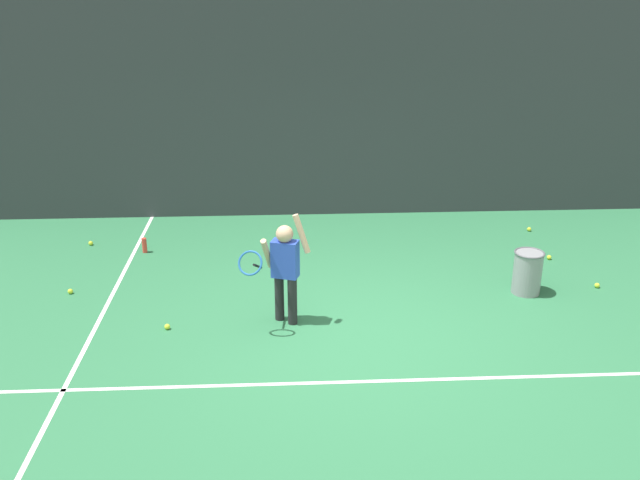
# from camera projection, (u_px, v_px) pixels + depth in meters

# --- Properties ---
(ground_plane) EXTENTS (20.00, 20.00, 0.00)m
(ground_plane) POSITION_uv_depth(u_px,v_px,m) (360.00, 332.00, 8.04)
(ground_plane) COLOR #2D7247
(court_line_baseline) EXTENTS (9.00, 0.05, 0.00)m
(court_line_baseline) POSITION_uv_depth(u_px,v_px,m) (371.00, 381.00, 7.08)
(court_line_baseline) COLOR white
(court_line_baseline) RESTS_ON ground
(court_line_sideline) EXTENTS (0.05, 9.00, 0.00)m
(court_line_sideline) POSITION_uv_depth(u_px,v_px,m) (110.00, 300.00, 8.82)
(court_line_sideline) COLOR white
(court_line_sideline) RESTS_ON ground
(back_fence_windscreen) EXTENTS (13.36, 0.08, 3.73)m
(back_fence_windscreen) POSITION_uv_depth(u_px,v_px,m) (335.00, 103.00, 11.22)
(back_fence_windscreen) COLOR #383D42
(back_fence_windscreen) RESTS_ON ground
(fence_post_1) EXTENTS (0.09, 0.09, 3.88)m
(fence_post_1) POSITION_uv_depth(u_px,v_px,m) (199.00, 99.00, 11.14)
(fence_post_1) COLOR slate
(fence_post_1) RESTS_ON ground
(fence_post_2) EXTENTS (0.09, 0.09, 3.88)m
(fence_post_2) POSITION_uv_depth(u_px,v_px,m) (469.00, 97.00, 11.36)
(fence_post_2) COLOR slate
(fence_post_2) RESTS_ON ground
(tennis_player) EXTENTS (0.84, 0.57, 1.35)m
(tennis_player) POSITION_uv_depth(u_px,v_px,m) (284.00, 265.00, 8.01)
(tennis_player) COLOR #232326
(tennis_player) RESTS_ON ground
(ball_hopper) EXTENTS (0.38, 0.38, 0.56)m
(ball_hopper) POSITION_uv_depth(u_px,v_px,m) (527.00, 272.00, 8.91)
(ball_hopper) COLOR gray
(ball_hopper) RESTS_ON ground
(water_bottle) EXTENTS (0.07, 0.07, 0.22)m
(water_bottle) POSITION_uv_depth(u_px,v_px,m) (144.00, 245.00, 10.24)
(water_bottle) COLOR #D83F33
(water_bottle) RESTS_ON ground
(tennis_ball_1) EXTENTS (0.07, 0.07, 0.07)m
(tennis_ball_1) POSITION_uv_depth(u_px,v_px,m) (167.00, 327.00, 8.09)
(tennis_ball_1) COLOR #CCE033
(tennis_ball_1) RESTS_ON ground
(tennis_ball_2) EXTENTS (0.07, 0.07, 0.07)m
(tennis_ball_2) POSITION_uv_depth(u_px,v_px,m) (91.00, 243.00, 10.52)
(tennis_ball_2) COLOR #CCE033
(tennis_ball_2) RESTS_ON ground
(tennis_ball_3) EXTENTS (0.07, 0.07, 0.07)m
(tennis_ball_3) POSITION_uv_depth(u_px,v_px,m) (70.00, 291.00, 8.97)
(tennis_ball_3) COLOR #CCE033
(tennis_ball_3) RESTS_ON ground
(tennis_ball_4) EXTENTS (0.07, 0.07, 0.07)m
(tennis_ball_4) POSITION_uv_depth(u_px,v_px,m) (529.00, 229.00, 11.08)
(tennis_ball_4) COLOR #CCE033
(tennis_ball_4) RESTS_ON ground
(tennis_ball_5) EXTENTS (0.07, 0.07, 0.07)m
(tennis_ball_5) POSITION_uv_depth(u_px,v_px,m) (549.00, 257.00, 10.01)
(tennis_ball_5) COLOR #CCE033
(tennis_ball_5) RESTS_ON ground
(tennis_ball_6) EXTENTS (0.07, 0.07, 0.07)m
(tennis_ball_6) POSITION_uv_depth(u_px,v_px,m) (597.00, 285.00, 9.13)
(tennis_ball_6) COLOR #CCE033
(tennis_ball_6) RESTS_ON ground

